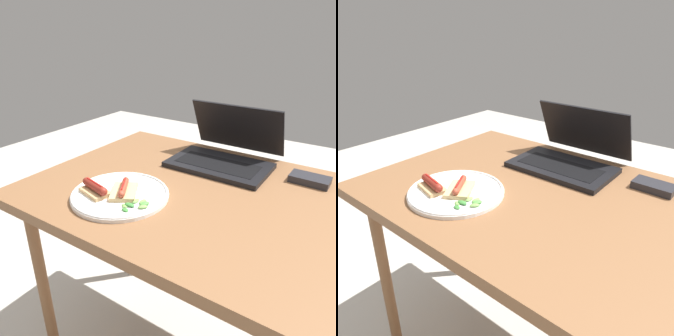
# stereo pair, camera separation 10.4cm
# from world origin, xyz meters

# --- Properties ---
(desk) EXTENTS (1.09, 0.77, 0.77)m
(desk) POSITION_xyz_m (0.00, 0.00, 0.70)
(desk) COLOR brown
(desk) RESTS_ON ground_plane
(laptop) EXTENTS (0.36, 0.31, 0.21)m
(laptop) POSITION_xyz_m (-0.03, 0.24, 0.81)
(laptop) COLOR black
(laptop) RESTS_ON desk
(plate) EXTENTS (0.30, 0.30, 0.02)m
(plate) POSITION_xyz_m (-0.18, -0.17, 0.78)
(plate) COLOR white
(plate) RESTS_ON desk
(sausage_toast_left) EXTENTS (0.12, 0.08, 0.04)m
(sausage_toast_left) POSITION_xyz_m (-0.24, -0.21, 0.80)
(sausage_toast_left) COLOR tan
(sausage_toast_left) RESTS_ON plate
(sausage_toast_middle) EXTENTS (0.12, 0.13, 0.04)m
(sausage_toast_middle) POSITION_xyz_m (-0.17, -0.17, 0.80)
(sausage_toast_middle) COLOR tan
(sausage_toast_middle) RESTS_ON plate
(salad_pile) EXTENTS (0.08, 0.09, 0.01)m
(salad_pile) POSITION_xyz_m (-0.09, -0.20, 0.79)
(salad_pile) COLOR #4C8E3D
(salad_pile) RESTS_ON plate
(external_drive) EXTENTS (0.13, 0.08, 0.02)m
(external_drive) POSITION_xyz_m (0.28, 0.25, 0.79)
(external_drive) COLOR #232328
(external_drive) RESTS_ON desk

